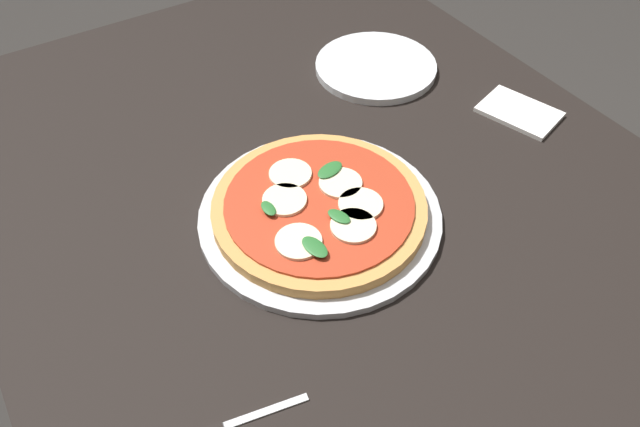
% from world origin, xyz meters
% --- Properties ---
extents(dining_table, '(1.53, 1.01, 0.73)m').
position_xyz_m(dining_table, '(0.00, 0.00, 0.65)').
color(dining_table, black).
rests_on(dining_table, ground_plane).
extents(serving_tray, '(0.35, 0.35, 0.01)m').
position_xyz_m(serving_tray, '(-0.07, -0.05, 0.74)').
color(serving_tray, silver).
rests_on(serving_tray, dining_table).
extents(pizza, '(0.31, 0.31, 0.03)m').
position_xyz_m(pizza, '(-0.07, -0.05, 0.76)').
color(pizza, tan).
rests_on(pizza, serving_tray).
extents(plate_white, '(0.23, 0.23, 0.01)m').
position_xyz_m(plate_white, '(-0.33, 0.25, 0.74)').
color(plate_white, white).
rests_on(plate_white, dining_table).
extents(napkin, '(0.15, 0.12, 0.01)m').
position_xyz_m(napkin, '(-0.09, 0.38, 0.74)').
color(napkin, white).
rests_on(napkin, dining_table).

